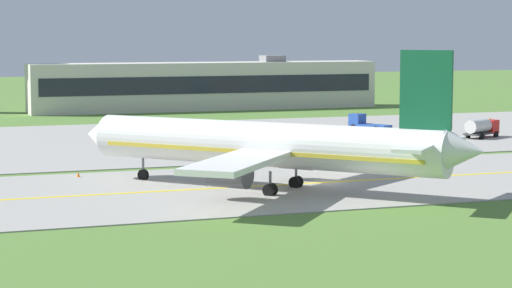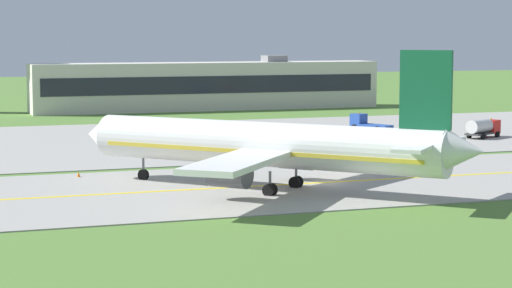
% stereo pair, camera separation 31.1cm
% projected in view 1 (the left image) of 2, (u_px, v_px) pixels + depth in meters
% --- Properties ---
extents(ground_plane, '(500.00, 500.00, 0.00)m').
position_uv_depth(ground_plane, '(322.00, 184.00, 93.67)').
color(ground_plane, '#517A33').
extents(taxiway_strip, '(240.00, 28.00, 0.10)m').
position_uv_depth(taxiway_strip, '(322.00, 183.00, 93.67)').
color(taxiway_strip, '#9E9B93').
rests_on(taxiway_strip, ground).
extents(apron_pad, '(140.00, 52.00, 0.10)m').
position_uv_depth(apron_pad, '(267.00, 136.00, 136.32)').
color(apron_pad, '#9E9B93').
rests_on(apron_pad, ground).
extents(taxiway_centreline, '(220.00, 0.60, 0.01)m').
position_uv_depth(taxiway_centreline, '(322.00, 182.00, 93.66)').
color(taxiway_centreline, yellow).
rests_on(taxiway_centreline, taxiway_strip).
extents(airplane_lead, '(30.35, 32.06, 12.70)m').
position_uv_depth(airplane_lead, '(268.00, 145.00, 88.85)').
color(airplane_lead, white).
rests_on(airplane_lead, ground).
extents(service_truck_baggage, '(4.81, 6.62, 2.59)m').
position_uv_depth(service_truck_baggage, '(364.00, 122.00, 145.04)').
color(service_truck_baggage, '#264CA5').
rests_on(service_truck_baggage, ground).
extents(service_truck_fuel, '(6.26, 4.61, 2.65)m').
position_uv_depth(service_truck_fuel, '(482.00, 127.00, 133.99)').
color(service_truck_fuel, red).
rests_on(service_truck_fuel, ground).
extents(terminal_building, '(65.31, 8.23, 9.98)m').
position_uv_depth(terminal_building, '(207.00, 86.00, 184.97)').
color(terminal_building, beige).
rests_on(terminal_building, ground).
extents(traffic_cone_near_edge, '(0.44, 0.44, 0.60)m').
position_uv_depth(traffic_cone_near_edge, '(78.00, 175.00, 97.32)').
color(traffic_cone_near_edge, orange).
rests_on(traffic_cone_near_edge, ground).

